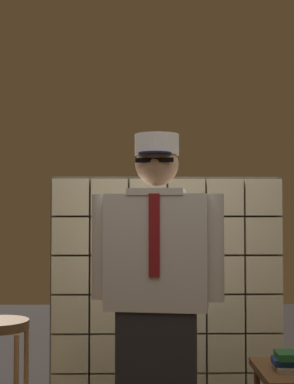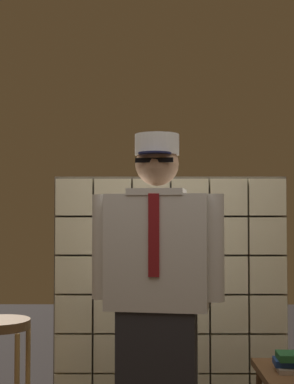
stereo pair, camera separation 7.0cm
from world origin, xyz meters
name	(u,v)px [view 1 (the left image)]	position (x,y,z in m)	size (l,w,h in m)	color
glass_block_wall	(167,294)	(0.00, 1.36, 0.80)	(1.65, 0.10, 1.65)	beige
standing_person	(157,295)	(-0.11, 0.38, 0.93)	(0.71, 0.34, 1.78)	#28282D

